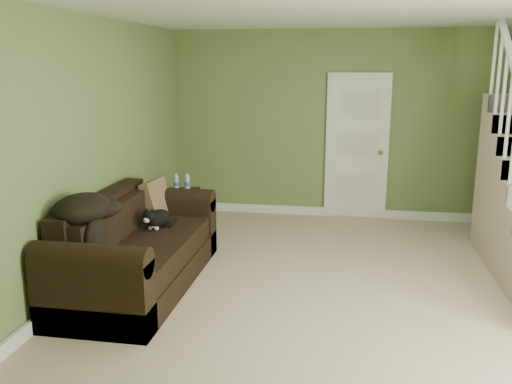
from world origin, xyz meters
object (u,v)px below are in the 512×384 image
at_px(sofa, 135,252).
at_px(cat, 158,219).
at_px(banana, 124,250).
at_px(side_table, 184,210).

distance_m(sofa, cat, 0.46).
height_order(cat, banana, cat).
xyz_separation_m(side_table, banana, (0.14, -2.21, 0.23)).
relative_size(cat, banana, 2.52).
bearing_deg(sofa, banana, -80.43).
height_order(sofa, cat, sofa).
relative_size(side_table, banana, 3.75).
height_order(side_table, cat, side_table).
xyz_separation_m(sofa, side_table, (-0.07, 1.80, -0.06)).
xyz_separation_m(sofa, cat, (0.10, 0.38, 0.24)).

